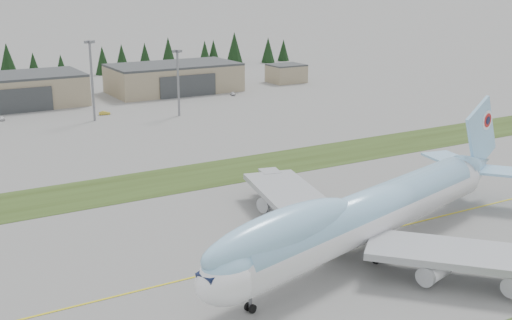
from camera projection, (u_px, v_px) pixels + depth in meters
ground at (286, 255)px, 100.72m from camera, size 7000.00×7000.00×0.00m
grass_strip_far at (173, 180)px, 138.21m from camera, size 400.00×18.00×0.08m
taxiway_line_main at (286, 255)px, 100.72m from camera, size 400.00×0.40×0.02m
boeing_747_freighter at (368, 214)px, 99.09m from camera, size 78.07×65.04×20.55m
hangar_center at (10, 91)px, 216.88m from camera, size 48.00×26.60×10.80m
hangar_right at (174, 78)px, 245.82m from camera, size 48.00×26.60×10.80m
control_shed at (286, 73)px, 268.78m from camera, size 14.00×12.00×7.60m
service_vehicle_a at (2, 120)px, 196.91m from camera, size 1.50×3.58×1.21m
service_vehicle_b at (105, 115)px, 204.96m from camera, size 3.79×1.91×1.19m
service_vehicle_c at (233, 95)px, 239.45m from camera, size 2.76×4.12×1.11m
conifer_belt at (30, 64)px, 276.53m from camera, size 278.57×15.91×16.04m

